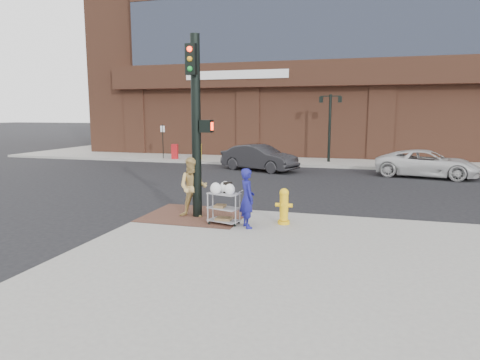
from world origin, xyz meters
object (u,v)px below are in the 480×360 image
(woman_blue, at_px, (247,198))
(fire_hydrant, at_px, (284,206))
(traffic_signal_pole, at_px, (196,121))
(minivan_white, at_px, (427,164))
(utility_cart, at_px, (224,205))
(pedestrian_tan, at_px, (193,187))
(sedan_dark, at_px, (259,158))
(lamp_post, at_px, (330,121))

(woman_blue, distance_m, fire_hydrant, 1.07)
(traffic_signal_pole, relative_size, fire_hydrant, 5.22)
(minivan_white, relative_size, utility_cart, 4.16)
(woman_blue, height_order, utility_cart, woman_blue)
(woman_blue, relative_size, fire_hydrant, 1.60)
(pedestrian_tan, height_order, utility_cart, pedestrian_tan)
(fire_hydrant, bearing_deg, sedan_dark, 106.58)
(traffic_signal_pole, height_order, minivan_white, traffic_signal_pole)
(minivan_white, bearing_deg, traffic_signal_pole, 157.45)
(sedan_dark, distance_m, minivan_white, 8.33)
(lamp_post, bearing_deg, fire_hydrant, -89.98)
(lamp_post, relative_size, utility_cart, 3.55)
(lamp_post, relative_size, traffic_signal_pole, 0.80)
(lamp_post, bearing_deg, minivan_white, -39.79)
(woman_blue, bearing_deg, traffic_signal_pole, 33.09)
(lamp_post, xyz_separation_m, traffic_signal_pole, (-2.48, -15.23, 0.21))
(pedestrian_tan, relative_size, sedan_dark, 0.40)
(sedan_dark, bearing_deg, utility_cart, -149.77)
(lamp_post, xyz_separation_m, sedan_dark, (-3.36, -4.04, -1.92))
(woman_blue, xyz_separation_m, sedan_dark, (-2.52, 11.91, -0.22))
(lamp_post, xyz_separation_m, pedestrian_tan, (-2.58, -15.29, -1.62))
(pedestrian_tan, bearing_deg, woman_blue, -27.01)
(lamp_post, distance_m, utility_cart, 15.99)
(sedan_dark, distance_m, utility_cart, 11.90)
(fire_hydrant, bearing_deg, utility_cart, -163.54)
(fire_hydrant, bearing_deg, woman_blue, -144.55)
(lamp_post, distance_m, minivan_white, 6.75)
(sedan_dark, bearing_deg, traffic_signal_pole, -154.18)
(woman_blue, distance_m, utility_cart, 0.74)
(traffic_signal_pole, bearing_deg, woman_blue, -23.80)
(lamp_post, bearing_deg, traffic_signal_pole, -99.24)
(lamp_post, bearing_deg, pedestrian_tan, -99.57)
(minivan_white, distance_m, utility_cart, 13.34)
(sedan_dark, bearing_deg, pedestrian_tan, -154.72)
(pedestrian_tan, height_order, minivan_white, pedestrian_tan)
(sedan_dark, height_order, minivan_white, sedan_dark)
(lamp_post, xyz_separation_m, utility_cart, (-1.51, -15.80, -1.96))
(woman_blue, distance_m, sedan_dark, 12.17)
(traffic_signal_pole, height_order, utility_cart, traffic_signal_pole)
(lamp_post, height_order, sedan_dark, lamp_post)
(pedestrian_tan, bearing_deg, traffic_signal_pole, 25.51)
(lamp_post, relative_size, pedestrian_tan, 2.36)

